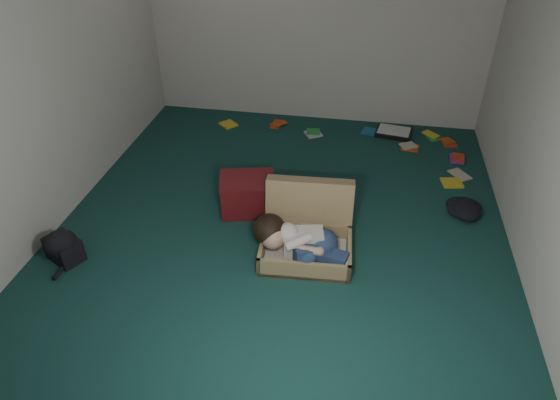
% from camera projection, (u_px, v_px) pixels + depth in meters
% --- Properties ---
extents(floor, '(4.50, 4.50, 0.00)m').
position_uv_depth(floor, '(283.00, 222.00, 4.60)').
color(floor, '#153D38').
rests_on(floor, ground).
extents(wall_back, '(4.50, 0.00, 4.50)m').
position_uv_depth(wall_back, '(317.00, 13.00, 5.67)').
color(wall_back, silver).
rests_on(wall_back, ground).
extents(wall_front, '(4.50, 0.00, 4.50)m').
position_uv_depth(wall_front, '(189.00, 299.00, 2.04)').
color(wall_front, silver).
rests_on(wall_front, ground).
extents(wall_left, '(0.00, 4.50, 4.50)m').
position_uv_depth(wall_left, '(47.00, 72.00, 4.14)').
color(wall_left, silver).
rests_on(wall_left, ground).
extents(wall_right, '(0.00, 4.50, 4.50)m').
position_uv_depth(wall_right, '(559.00, 108.00, 3.56)').
color(wall_right, silver).
rests_on(wall_right, ground).
extents(suitcase, '(0.79, 0.77, 0.55)m').
position_uv_depth(suitcase, '(307.00, 232.00, 4.22)').
color(suitcase, '#A18859').
rests_on(suitcase, floor).
extents(person, '(0.82, 0.39, 0.34)m').
position_uv_depth(person, '(299.00, 241.00, 4.05)').
color(person, silver).
rests_on(person, suitcase).
extents(maroon_bin, '(0.58, 0.50, 0.34)m').
position_uv_depth(maroon_bin, '(248.00, 194.00, 4.66)').
color(maroon_bin, '#5E1316').
rests_on(maroon_bin, floor).
extents(backpack, '(0.46, 0.43, 0.22)m').
position_uv_depth(backpack, '(64.00, 248.00, 4.12)').
color(backpack, black).
rests_on(backpack, floor).
extents(clothing_pile, '(0.49, 0.43, 0.13)m').
position_uv_depth(clothing_pile, '(457.00, 204.00, 4.72)').
color(clothing_pile, black).
rests_on(clothing_pile, floor).
extents(paper_tray, '(0.46, 0.37, 0.06)m').
position_uv_depth(paper_tray, '(394.00, 132.00, 6.01)').
color(paper_tray, black).
rests_on(paper_tray, floor).
extents(book_scatter, '(2.92, 1.23, 0.02)m').
position_uv_depth(book_scatter, '(381.00, 145.00, 5.79)').
color(book_scatter, yellow).
rests_on(book_scatter, floor).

